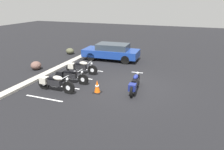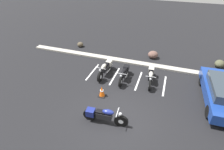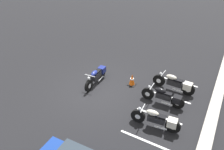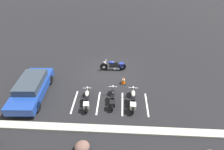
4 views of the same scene
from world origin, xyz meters
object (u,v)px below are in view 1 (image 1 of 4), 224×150
at_px(landscape_rock_0, 70,51).
at_px(parked_bike_1, 70,76).
at_px(car_blue, 111,51).
at_px(landscape_rock_1, 36,65).
at_px(parked_bike_2, 80,67).
at_px(motorcycle_navy_featured, 135,84).
at_px(traffic_cone, 97,87).
at_px(parked_bike_0, 54,83).

bearing_deg(landscape_rock_0, parked_bike_1, -148.99).
height_order(car_blue, landscape_rock_1, car_blue).
distance_m(parked_bike_2, car_blue, 3.94).
distance_m(motorcycle_navy_featured, landscape_rock_0, 9.54).
height_order(parked_bike_2, landscape_rock_1, parked_bike_2).
bearing_deg(parked_bike_1, landscape_rock_0, 119.78).
xyz_separation_m(motorcycle_navy_featured, landscape_rock_1, (1.32, 7.25, -0.17)).
distance_m(parked_bike_1, traffic_cone, 2.16).
relative_size(parked_bike_2, traffic_cone, 3.11).
distance_m(motorcycle_navy_featured, parked_bike_0, 4.16).
bearing_deg(parked_bike_1, landscape_rock_1, 157.29).
bearing_deg(motorcycle_navy_featured, traffic_cone, 108.91).
bearing_deg(parked_bike_0, motorcycle_navy_featured, 21.35).
distance_m(parked_bike_2, landscape_rock_0, 5.55).
relative_size(parked_bike_0, parked_bike_2, 1.05).
height_order(parked_bike_1, parked_bike_2, parked_bike_2).
bearing_deg(car_blue, parked_bike_0, 82.69).
relative_size(car_blue, landscape_rock_1, 5.71).
height_order(motorcycle_navy_featured, traffic_cone, motorcycle_navy_featured).
bearing_deg(parked_bike_0, car_blue, 87.49).
height_order(motorcycle_navy_featured, parked_bike_0, parked_bike_0).
height_order(motorcycle_navy_featured, landscape_rock_0, motorcycle_navy_featured).
bearing_deg(car_blue, traffic_cone, 101.92).
xyz_separation_m(parked_bike_2, landscape_rock_0, (4.39, 3.39, -0.18)).
bearing_deg(parked_bike_2, car_blue, 74.50).
bearing_deg(car_blue, motorcycle_navy_featured, 119.07).
relative_size(parked_bike_0, traffic_cone, 3.28).
distance_m(motorcycle_navy_featured, car_blue, 6.42).
height_order(parked_bike_0, landscape_rock_0, parked_bike_0).
xyz_separation_m(parked_bike_0, parked_bike_2, (2.95, 0.10, -0.02)).
xyz_separation_m(parked_bike_0, landscape_rock_1, (2.67, 3.32, -0.18)).
height_order(landscape_rock_1, traffic_cone, traffic_cone).
bearing_deg(landscape_rock_0, parked_bike_2, -142.34).
relative_size(parked_bike_0, landscape_rock_1, 2.89).
bearing_deg(parked_bike_2, motorcycle_navy_featured, -27.17).
distance_m(motorcycle_navy_featured, parked_bike_2, 4.34).
distance_m(motorcycle_navy_featured, traffic_cone, 1.92).
distance_m(parked_bike_0, parked_bike_2, 2.96).
height_order(parked_bike_1, car_blue, car_blue).
distance_m(car_blue, traffic_cone, 6.44).
relative_size(motorcycle_navy_featured, parked_bike_0, 0.98).
xyz_separation_m(landscape_rock_1, traffic_cone, (-2.08, -5.49, 0.04)).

